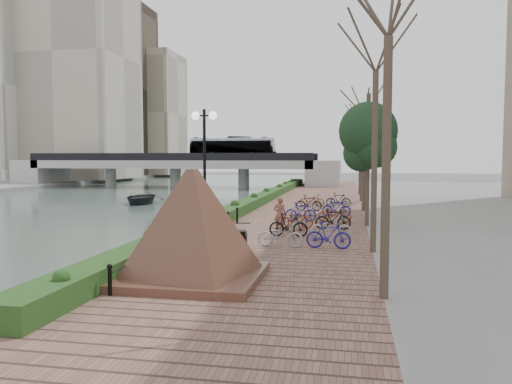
% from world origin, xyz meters
% --- Properties ---
extents(ground, '(220.00, 220.00, 0.00)m').
position_xyz_m(ground, '(0.00, 0.00, 0.00)').
color(ground, '#59595B').
rests_on(ground, ground).
extents(river_water, '(30.00, 130.00, 0.02)m').
position_xyz_m(river_water, '(-15.00, 25.00, 0.01)').
color(river_water, '#4B5E54').
rests_on(river_water, ground).
extents(promenade, '(8.00, 75.00, 0.50)m').
position_xyz_m(promenade, '(4.00, 17.50, 0.25)').
color(promenade, brown).
rests_on(promenade, ground).
extents(hedge, '(1.10, 56.00, 0.60)m').
position_xyz_m(hedge, '(0.60, 20.00, 0.80)').
color(hedge, '#153A15').
rests_on(hedge, promenade).
extents(chain_fence, '(0.10, 14.10, 0.70)m').
position_xyz_m(chain_fence, '(1.40, 2.00, 0.85)').
color(chain_fence, black).
rests_on(chain_fence, promenade).
extents(granite_monument, '(5.75, 5.75, 3.07)m').
position_xyz_m(granite_monument, '(2.92, -3.13, 2.06)').
color(granite_monument, '#48291F').
rests_on(granite_monument, promenade).
extents(lamppost, '(1.02, 0.32, 5.25)m').
position_xyz_m(lamppost, '(1.56, 2.61, 4.25)').
color(lamppost, black).
rests_on(lamppost, promenade).
extents(motorcycle, '(0.81, 1.81, 1.09)m').
position_xyz_m(motorcycle, '(3.51, 0.41, 1.04)').
color(motorcycle, black).
rests_on(motorcycle, promenade).
extents(pedestrian, '(0.61, 0.44, 1.56)m').
position_xyz_m(pedestrian, '(4.00, 6.46, 1.28)').
color(pedestrian, brown).
rests_on(pedestrian, promenade).
extents(bicycle_parking, '(2.40, 17.32, 1.00)m').
position_xyz_m(bicycle_parking, '(5.49, 10.04, 0.97)').
color(bicycle_parking, '#97989C').
rests_on(bicycle_parking, promenade).
extents(street_trees, '(3.20, 37.12, 6.80)m').
position_xyz_m(street_trees, '(8.00, 12.68, 3.69)').
color(street_trees, '#3A2E22').
rests_on(street_trees, promenade).
extents(bridge, '(36.00, 10.77, 6.50)m').
position_xyz_m(bridge, '(-13.43, 45.00, 3.37)').
color(bridge, '#9D9D98').
rests_on(bridge, ground).
extents(boat, '(4.19, 5.28, 0.98)m').
position_xyz_m(boat, '(-10.03, 22.78, 0.51)').
color(boat, '#222228').
rests_on(boat, river_water).
extents(far_buildings, '(35.00, 38.00, 38.00)m').
position_xyz_m(far_buildings, '(-41.66, 65.91, 16.12)').
color(far_buildings, '#AEA691').
rests_on(far_buildings, far_bank).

